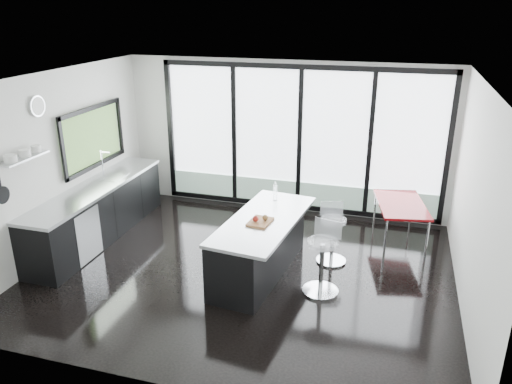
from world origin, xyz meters
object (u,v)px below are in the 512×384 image
(island, at_px, (259,245))
(red_table, at_px, (399,222))
(bar_stool_far, at_px, (332,240))
(bar_stool_near, at_px, (322,267))

(island, distance_m, red_table, 2.53)
(island, relative_size, red_table, 1.75)
(bar_stool_far, relative_size, red_table, 0.57)
(island, relative_size, bar_stool_near, 2.85)
(bar_stool_near, distance_m, red_table, 2.15)
(red_table, bearing_deg, island, -139.85)
(island, relative_size, bar_stool_far, 3.09)
(island, distance_m, bar_stool_far, 1.16)
(bar_stool_far, xyz_separation_m, red_table, (0.96, 1.01, -0.02))
(island, height_order, bar_stool_near, island)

